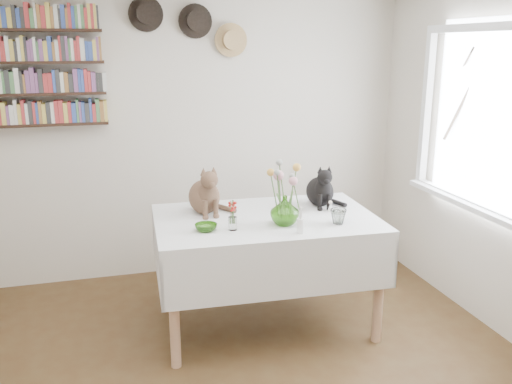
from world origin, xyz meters
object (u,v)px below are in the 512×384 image
object	(u,v)px
tabby_cat	(204,188)
flower_vase	(285,210)
black_cat	(320,184)
bookshelf_unit	(38,67)
dining_table	(266,244)

from	to	relation	value
tabby_cat	flower_vase	world-z (taller)	tabby_cat
black_cat	flower_vase	distance (m)	0.55
bookshelf_unit	dining_table	bearing A→B (deg)	-35.79
tabby_cat	dining_table	bearing A→B (deg)	-36.19
flower_vase	dining_table	bearing A→B (deg)	110.88
dining_table	black_cat	world-z (taller)	black_cat
black_cat	bookshelf_unit	world-z (taller)	bookshelf_unit
tabby_cat	flower_vase	distance (m)	0.64
black_cat	flower_vase	xyz separation A→B (m)	(-0.40, -0.37, -0.06)
tabby_cat	bookshelf_unit	bearing A→B (deg)	135.23
tabby_cat	flower_vase	xyz separation A→B (m)	(0.47, -0.42, -0.08)
bookshelf_unit	flower_vase	bearing A→B (deg)	-38.99
dining_table	flower_vase	size ratio (longest dim) A/B	7.84
tabby_cat	flower_vase	bearing A→B (deg)	-48.40
tabby_cat	flower_vase	size ratio (longest dim) A/B	1.81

